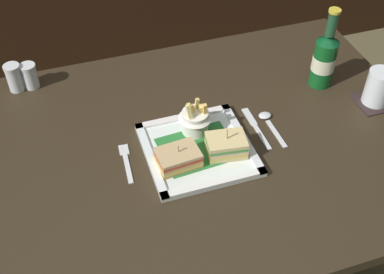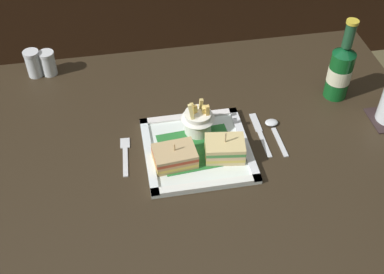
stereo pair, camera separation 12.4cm
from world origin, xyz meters
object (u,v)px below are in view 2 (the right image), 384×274
sandwich_half_left (175,156)px  spoon (274,128)px  dining_table (187,177)px  salt_shaker (34,65)px  sandwich_half_right (225,149)px  beer_bottle (341,70)px  square_plate (197,150)px  pepper_shaker (48,64)px  fries_cup (198,118)px  knife (260,133)px  fork (125,154)px

sandwich_half_left → spoon: (0.28, 0.08, -0.03)m
dining_table → salt_shaker: bearing=136.6°
sandwich_half_right → beer_bottle: (0.36, 0.19, 0.05)m
square_plate → pepper_shaker: size_ratio=3.53×
square_plate → fries_cup: size_ratio=2.53×
dining_table → sandwich_half_right: size_ratio=12.40×
fries_cup → pepper_shaker: 0.51m
dining_table → sandwich_half_right: sandwich_half_right is taller
knife → spoon: size_ratio=1.20×
fries_cup → beer_bottle: beer_bottle is taller
sandwich_half_right → fries_cup: (-0.05, 0.10, 0.02)m
square_plate → spoon: size_ratio=1.91×
fries_cup → spoon: 0.21m
sandwich_half_right → fries_cup: 0.11m
dining_table → fries_cup: bearing=44.5°
pepper_shaker → beer_bottle: bearing=-17.1°
dining_table → salt_shaker: (-0.39, 0.37, 0.16)m
knife → beer_bottle: bearing=24.5°
salt_shaker → pepper_shaker: (0.04, 0.00, -0.00)m
square_plate → beer_bottle: bearing=19.8°
pepper_shaker → fries_cup: bearing=-41.1°
sandwich_half_left → fries_cup: fries_cup is taller
sandwich_half_left → pepper_shaker: pepper_shaker is taller
sandwich_half_right → beer_bottle: 0.41m
sandwich_half_right → knife: sandwich_half_right is taller
dining_table → pepper_shaker: size_ratio=17.26×
square_plate → knife: bearing=12.5°
spoon → salt_shaker: salt_shaker is taller
sandwich_half_right → salt_shaker: (-0.47, 0.43, 0.00)m
knife → sandwich_half_right: bearing=-146.8°
knife → salt_shaker: 0.69m
fries_cup → salt_shaker: (-0.43, 0.34, -0.02)m
beer_bottle → knife: bearing=-155.5°
sandwich_half_left → sandwich_half_right: sandwich_half_right is taller
salt_shaker → square_plate: bearing=-44.0°
sandwich_half_left → knife: sandwich_half_left is taller
beer_bottle → fork: (-0.60, -0.13, -0.09)m
square_plate → spoon: 0.22m
beer_bottle → fries_cup: bearing=-167.7°
sandwich_half_left → beer_bottle: 0.52m
dining_table → beer_bottle: bearing=15.6°
sandwich_half_right → spoon: (0.15, 0.08, -0.03)m
sandwich_half_right → spoon: bearing=28.0°
sandwich_half_left → salt_shaker: salt_shaker is taller
knife → pepper_shaker: 0.65m
spoon → fork: bearing=-176.6°
sandwich_half_right → sandwich_half_left: bearing=180.0°
sandwich_half_right → knife: bearing=33.2°
dining_table → fork: fork is taller
fork → spoon: (0.39, 0.02, 0.00)m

